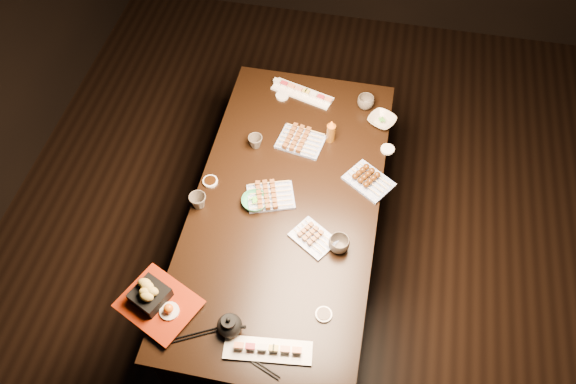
% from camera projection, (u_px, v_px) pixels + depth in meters
% --- Properties ---
extents(ground, '(5.00, 5.00, 0.00)m').
position_uv_depth(ground, '(308.00, 282.00, 3.33)').
color(ground, black).
rests_on(ground, ground).
extents(dining_table, '(1.31, 1.96, 0.75)m').
position_uv_depth(dining_table, '(286.00, 241.00, 3.05)').
color(dining_table, black).
rests_on(dining_table, ground).
extents(sushi_platter_near, '(0.38, 0.14, 0.04)m').
position_uv_depth(sushi_platter_near, '(268.00, 349.00, 2.30)').
color(sushi_platter_near, white).
rests_on(sushi_platter_near, dining_table).
extents(sushi_platter_far, '(0.37, 0.19, 0.04)m').
position_uv_depth(sushi_platter_far, '(302.00, 92.00, 3.16)').
color(sushi_platter_far, white).
rests_on(sushi_platter_far, dining_table).
extents(yakitori_plate_center, '(0.27, 0.23, 0.06)m').
position_uv_depth(yakitori_plate_center, '(271.00, 194.00, 2.74)').
color(yakitori_plate_center, '#828EB6').
rests_on(yakitori_plate_center, dining_table).
extents(yakitori_plate_right, '(0.25, 0.23, 0.05)m').
position_uv_depth(yakitori_plate_right, '(313.00, 236.00, 2.61)').
color(yakitori_plate_right, '#828EB6').
rests_on(yakitori_plate_right, dining_table).
extents(yakitori_plate_left, '(0.26, 0.21, 0.06)m').
position_uv_depth(yakitori_plate_left, '(301.00, 139.00, 2.94)').
color(yakitori_plate_left, '#828EB6').
rests_on(yakitori_plate_left, dining_table).
extents(tsukune_plate, '(0.28, 0.26, 0.06)m').
position_uv_depth(tsukune_plate, '(369.00, 179.00, 2.80)').
color(tsukune_plate, '#828EB6').
rests_on(tsukune_plate, dining_table).
extents(edamame_bowl_green, '(0.14, 0.14, 0.04)m').
position_uv_depth(edamame_bowl_green, '(255.00, 202.00, 2.73)').
color(edamame_bowl_green, '#34A063').
rests_on(edamame_bowl_green, dining_table).
extents(edamame_bowl_cream, '(0.19, 0.19, 0.03)m').
position_uv_depth(edamame_bowl_cream, '(382.00, 120.00, 3.04)').
color(edamame_bowl_cream, '#C2B49F').
rests_on(edamame_bowl_cream, dining_table).
extents(tempura_tray, '(0.40, 0.37, 0.12)m').
position_uv_depth(tempura_tray, '(157.00, 300.00, 2.39)').
color(tempura_tray, black).
rests_on(tempura_tray, dining_table).
extents(teacup_near_left, '(0.11, 0.11, 0.08)m').
position_uv_depth(teacup_near_left, '(198.00, 201.00, 2.71)').
color(teacup_near_left, '#4A4239').
rests_on(teacup_near_left, dining_table).
extents(teacup_mid_right, '(0.14, 0.14, 0.08)m').
position_uv_depth(teacup_mid_right, '(339.00, 244.00, 2.57)').
color(teacup_mid_right, '#4A4239').
rests_on(teacup_mid_right, dining_table).
extents(teacup_far_left, '(0.08, 0.08, 0.07)m').
position_uv_depth(teacup_far_left, '(255.00, 142.00, 2.93)').
color(teacup_far_left, '#4A4239').
rests_on(teacup_far_left, dining_table).
extents(teacup_far_right, '(0.12, 0.12, 0.07)m').
position_uv_depth(teacup_far_right, '(366.00, 102.00, 3.09)').
color(teacup_far_right, '#4A4239').
rests_on(teacup_far_right, dining_table).
extents(teapot, '(0.13, 0.13, 0.11)m').
position_uv_depth(teapot, '(229.00, 324.00, 2.33)').
color(teapot, black).
rests_on(teapot, dining_table).
extents(condiment_bottle, '(0.06, 0.06, 0.15)m').
position_uv_depth(condiment_bottle, '(331.00, 131.00, 2.92)').
color(condiment_bottle, '#63370D').
rests_on(condiment_bottle, dining_table).
extents(sauce_dish_west, '(0.10, 0.10, 0.01)m').
position_uv_depth(sauce_dish_west, '(210.00, 181.00, 2.81)').
color(sauce_dish_west, white).
rests_on(sauce_dish_west, dining_table).
extents(sauce_dish_east, '(0.09, 0.09, 0.01)m').
position_uv_depth(sauce_dish_east, '(388.00, 149.00, 2.93)').
color(sauce_dish_east, white).
rests_on(sauce_dish_east, dining_table).
extents(sauce_dish_se, '(0.08, 0.08, 0.01)m').
position_uv_depth(sauce_dish_se, '(324.00, 314.00, 2.41)').
color(sauce_dish_se, white).
rests_on(sauce_dish_se, dining_table).
extents(sauce_dish_nw, '(0.10, 0.10, 0.01)m').
position_uv_depth(sauce_dish_nw, '(282.00, 96.00, 3.16)').
color(sauce_dish_nw, white).
rests_on(sauce_dish_nw, dining_table).
extents(chopsticks_near, '(0.23, 0.13, 0.01)m').
position_uv_depth(chopsticks_near, '(198.00, 334.00, 2.36)').
color(chopsticks_near, black).
rests_on(chopsticks_near, dining_table).
extents(chopsticks_se, '(0.22, 0.10, 0.01)m').
position_uv_depth(chopsticks_se, '(256.00, 363.00, 2.29)').
color(chopsticks_se, black).
rests_on(chopsticks_se, dining_table).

